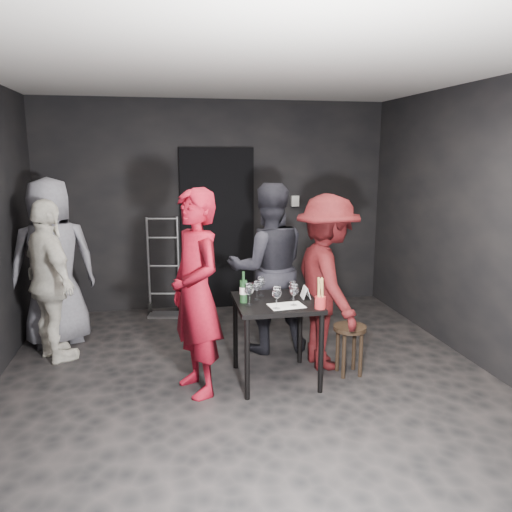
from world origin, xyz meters
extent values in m
cube|color=black|center=(0.00, 0.00, 0.00)|extent=(4.50, 5.00, 0.02)
cube|color=silver|center=(0.00, 0.00, 2.70)|extent=(4.50, 5.00, 0.02)
cube|color=black|center=(0.00, 2.50, 1.35)|extent=(4.50, 0.04, 2.70)
cube|color=black|center=(0.00, -2.50, 1.35)|extent=(4.50, 0.04, 2.70)
cube|color=black|center=(2.25, 0.00, 1.35)|extent=(0.04, 5.00, 2.70)
cube|color=black|center=(0.00, 2.44, 1.05)|extent=(0.95, 0.10, 2.10)
cube|color=#B7B7B2|center=(0.85, 2.45, 1.45)|extent=(0.12, 0.06, 0.12)
cube|color=#B7B7B2|center=(1.05, 2.45, 1.40)|extent=(0.10, 0.06, 0.14)
cylinder|color=#B2B2B7|center=(-0.90, 2.28, 0.62)|extent=(0.03, 0.03, 1.25)
cylinder|color=#B2B2B7|center=(-0.53, 2.28, 0.62)|extent=(0.03, 0.03, 1.25)
cube|color=#B2B2B7|center=(-0.71, 2.15, 0.01)|extent=(0.42, 0.23, 0.03)
cylinder|color=black|center=(-0.90, 2.31, 0.08)|extent=(0.04, 0.16, 0.16)
cylinder|color=black|center=(-0.53, 2.31, 0.08)|extent=(0.04, 0.16, 0.16)
cube|color=black|center=(0.24, 0.12, 0.73)|extent=(0.72, 0.72, 0.04)
cylinder|color=black|center=(-0.08, -0.20, 0.35)|extent=(0.04, 0.04, 0.71)
cylinder|color=black|center=(0.56, -0.20, 0.35)|extent=(0.04, 0.04, 0.71)
cylinder|color=black|center=(-0.08, 0.44, 0.35)|extent=(0.04, 0.04, 0.71)
cylinder|color=black|center=(0.56, 0.44, 0.35)|extent=(0.04, 0.04, 0.71)
cylinder|color=black|center=(0.94, 0.11, 0.45)|extent=(0.30, 0.30, 0.04)
cylinder|color=black|center=(1.02, 0.19, 0.21)|extent=(0.04, 0.04, 0.41)
cylinder|color=black|center=(0.86, 0.19, 0.21)|extent=(0.04, 0.04, 0.41)
cylinder|color=black|center=(0.86, 0.03, 0.21)|extent=(0.04, 0.04, 0.41)
cylinder|color=black|center=(1.02, 0.03, 0.21)|extent=(0.04, 0.04, 0.41)
imported|color=maroon|center=(-0.47, 0.05, 1.03)|extent=(0.73, 0.88, 2.06)
imported|color=black|center=(0.33, 0.86, 1.01)|extent=(0.99, 0.56, 2.02)
imported|color=#450E10|center=(0.79, 0.35, 0.92)|extent=(0.61, 1.22, 1.84)
imported|color=white|center=(-1.81, 0.99, 0.86)|extent=(0.95, 1.11, 1.72)
imported|color=slate|center=(-1.86, 1.45, 1.07)|extent=(1.18, 0.89, 2.14)
cube|color=white|center=(0.29, -0.05, 0.75)|extent=(0.31, 0.23, 0.00)
cylinder|color=#163119|center=(-0.05, 0.13, 0.85)|extent=(0.07, 0.07, 0.20)
cylinder|color=#163119|center=(-0.05, 0.13, 0.99)|extent=(0.03, 0.03, 0.08)
cylinder|color=white|center=(-0.05, 0.13, 0.86)|extent=(0.07, 0.07, 0.06)
cylinder|color=#A72325|center=(0.55, -0.17, 0.80)|extent=(0.09, 0.09, 0.10)
camera|label=1|loc=(-0.75, -4.00, 2.03)|focal=35.00mm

